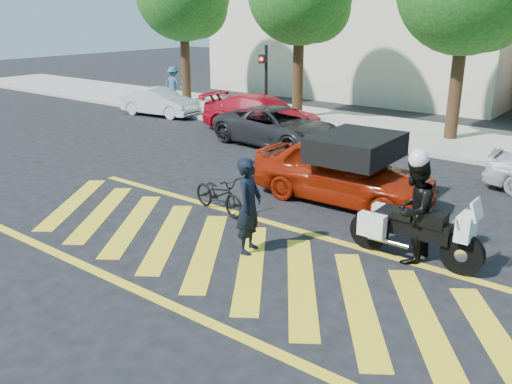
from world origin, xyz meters
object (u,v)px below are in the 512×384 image
Objects in this scene: red_convertible at (343,171)px; police_motorcycle at (412,230)px; officer_moto at (413,210)px; parked_left at (263,114)px; parked_mid_left at (279,127)px; bicycle at (219,194)px; officer_bike at (249,206)px; parked_far_left at (160,102)px.

police_motorcycle is at bearing -130.05° from red_convertible.
parked_left is at bearing -129.37° from officer_moto.
police_motorcycle is at bearing 88.72° from officer_moto.
parked_left is (-8.89, 7.20, -0.28)m from officer_moto.
police_motorcycle is 0.53× the size of parked_left.
red_convertible is at bearing -122.52° from parked_mid_left.
officer_moto reaches higher than bicycle.
officer_bike reaches higher than bicycle.
officer_moto reaches higher than parked_left.
police_motorcycle is 0.70× the size of parked_far_left.
red_convertible reaches higher than police_motorcycle.
parked_far_left is 0.77× the size of parked_mid_left.
red_convertible is (-2.64, 2.12, 0.15)m from police_motorcycle.
parked_mid_left is at bearing -108.38° from parked_far_left.
police_motorcycle is (2.61, 1.54, -0.32)m from officer_bike.
parked_far_left is (-10.11, 7.48, 0.16)m from bicycle.
officer_bike is 3.66m from red_convertible.
parked_far_left is at bearing 86.00° from parked_mid_left.
police_motorcycle is 0.37m from officer_moto.
parked_left is at bearing 18.68° from officer_bike.
red_convertible is (-2.62, 2.12, -0.22)m from officer_moto.
officer_moto reaches higher than police_motorcycle.
parked_left is (-4.40, 7.48, 0.26)m from bicycle.
bicycle is 6.64m from parked_mid_left.
bicycle is 0.66× the size of police_motorcycle.
parked_far_left is at bearing 65.66° from red_convertible.
red_convertible reaches higher than parked_mid_left.
bicycle is at bearing -156.33° from parked_left.
officer_moto reaches higher than parked_mid_left.
parked_far_left is 5.71m from parked_left.
officer_moto is 9.21m from parked_mid_left.
red_convertible is at bearing 140.92° from police_motorcycle.
officer_bike reaches higher than parked_mid_left.
officer_bike is 3.02m from officer_moto.
bicycle is at bearing -86.81° from officer_moto.
parked_far_left is (-14.60, 7.20, -0.38)m from officer_moto.
bicycle is 8.68m from parked_left.
bicycle is at bearing 39.30° from officer_bike.
parked_left is at bearing 140.69° from police_motorcycle.
parked_mid_left reaches higher than police_motorcycle.
police_motorcycle is 9.22m from parked_mid_left.
officer_moto reaches higher than officer_bike.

